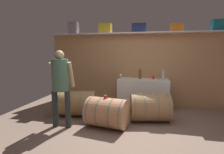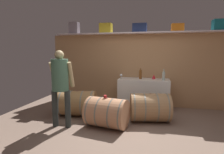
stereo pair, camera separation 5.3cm
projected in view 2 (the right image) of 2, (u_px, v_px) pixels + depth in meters
name	position (u px, v px, depth m)	size (l,w,h in m)	color
ground_plane	(133.00, 124.00, 4.20)	(6.71, 7.39, 0.02)	#7F6758
back_wall_panel	(140.00, 70.00, 5.56)	(5.51, 0.10, 2.12)	tan
high_shelf_board	(140.00, 33.00, 5.27)	(5.07, 0.40, 0.03)	silver
toolcase_grey	(74.00, 28.00, 5.70)	(0.28, 0.22, 0.35)	gray
toolcase_yellow	(106.00, 28.00, 5.48)	(0.35, 0.29, 0.28)	yellow
toolcase_navy	(140.00, 28.00, 5.25)	(0.39, 0.24, 0.25)	navy
toolcase_orange	(177.00, 28.00, 5.02)	(0.31, 0.22, 0.21)	orange
toolcase_teal	(220.00, 25.00, 4.78)	(0.33, 0.28, 0.28)	#197785
work_cabinet	(144.00, 94.00, 5.27)	(1.40, 0.61, 0.85)	white
wine_bottle_amber	(140.00, 74.00, 5.23)	(0.08, 0.08, 0.30)	brown
wine_bottle_clear	(164.00, 75.00, 4.97)	(0.08, 0.08, 0.30)	#B4C2B6
wine_glass	(121.00, 75.00, 5.22)	(0.07, 0.07, 0.15)	white
red_funnel	(154.00, 77.00, 5.24)	(0.11, 0.11, 0.12)	red
wine_barrel_near	(107.00, 113.00, 3.98)	(0.95, 0.76, 0.65)	tan
wine_barrel_far	(150.00, 107.00, 4.32)	(1.00, 0.81, 0.66)	#A27950
wine_barrel_flank	(77.00, 103.00, 4.70)	(1.00, 0.75, 0.64)	#A47748
tasting_cup	(105.00, 97.00, 3.94)	(0.07, 0.07, 0.06)	red
winemaker_pouring	(60.00, 81.00, 3.91)	(0.49, 0.41, 1.65)	#2C3230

